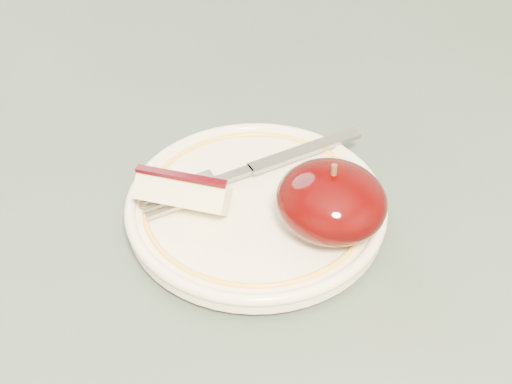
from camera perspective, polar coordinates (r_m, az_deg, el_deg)
The scene contains 5 objects.
table at distance 0.64m, azimuth -3.86°, elevation -4.59°, with size 0.90×0.90×0.75m.
plate at distance 0.53m, azimuth 0.00°, elevation -1.14°, with size 0.19×0.19×0.02m.
apple_half at distance 0.49m, azimuth 6.03°, elevation -0.74°, with size 0.08×0.07×0.06m.
apple_wedge at distance 0.51m, azimuth -5.90°, elevation -0.05°, with size 0.07×0.05×0.03m.
fork at distance 0.55m, azimuth -0.59°, elevation 1.75°, with size 0.11×0.17×0.00m.
Camera 1 is at (0.27, -0.35, 1.12)m, focal length 50.00 mm.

